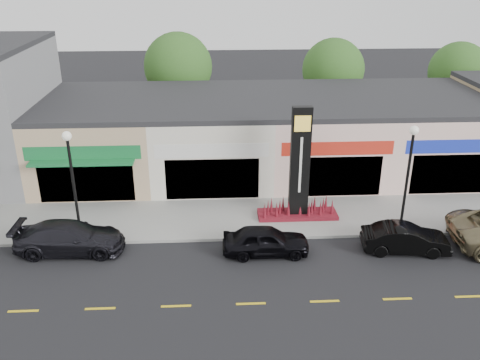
{
  "coord_description": "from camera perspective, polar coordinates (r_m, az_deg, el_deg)",
  "views": [
    {
      "loc": [
        -1.32,
        -19.7,
        12.7
      ],
      "look_at": [
        -0.07,
        4.0,
        2.4
      ],
      "focal_mm": 38.0,
      "sensor_mm": 36.0,
      "label": 1
    }
  ],
  "objects": [
    {
      "name": "shop_cream",
      "position": [
        32.83,
        -3.18,
        5.13
      ],
      "size": [
        7.0,
        10.01,
        4.8
      ],
      "color": "silver",
      "rests_on": "ground"
    },
    {
      "name": "tree_rear_mid",
      "position": [
        41.04,
        10.41,
        12.1
      ],
      "size": [
        4.8,
        4.8,
        7.29
      ],
      "color": "#382619",
      "rests_on": "ground"
    },
    {
      "name": "pylon_sign",
      "position": [
        26.42,
        6.65,
        0.06
      ],
      "size": [
        4.2,
        1.3,
        6.0
      ],
      "color": "#5C0F18",
      "rests_on": "sidewalk"
    },
    {
      "name": "curb",
      "position": [
        25.22,
        0.39,
        -6.58
      ],
      "size": [
        52.0,
        0.2,
        0.15
      ],
      "primitive_type": "cube",
      "color": "gray",
      "rests_on": "ground"
    },
    {
      "name": "lamp_east_near",
      "position": [
        25.78,
        18.41,
        1.24
      ],
      "size": [
        0.44,
        0.44,
        5.47
      ],
      "color": "black",
      "rests_on": "sidewalk"
    },
    {
      "name": "ground",
      "position": [
        23.47,
        0.7,
        -9.3
      ],
      "size": [
        120.0,
        120.0,
        0.0
      ],
      "primitive_type": "plane",
      "color": "black",
      "rests_on": "ground"
    },
    {
      "name": "tree_rear_east",
      "position": [
        44.44,
        23.29,
        11.13
      ],
      "size": [
        4.6,
        4.6,
        6.94
      ],
      "color": "#382619",
      "rests_on": "ground"
    },
    {
      "name": "shop_pink_w",
      "position": [
        33.53,
        8.92,
        5.27
      ],
      "size": [
        7.0,
        10.01,
        4.8
      ],
      "color": "beige",
      "rests_on": "ground"
    },
    {
      "name": "car_dark_sedan",
      "position": [
        25.27,
        -18.58,
        -6.15
      ],
      "size": [
        2.21,
        5.13,
        1.47
      ],
      "primitive_type": "imported",
      "rotation": [
        0.0,
        0.0,
        1.54
      ],
      "color": "black",
      "rests_on": "ground"
    },
    {
      "name": "sidewalk",
      "position": [
        27.19,
        0.11,
        -4.21
      ],
      "size": [
        52.0,
        4.3,
        0.15
      ],
      "primitive_type": "cube",
      "color": "gray",
      "rests_on": "ground"
    },
    {
      "name": "car_black_conv",
      "position": [
        25.24,
        18.08,
        -6.3
      ],
      "size": [
        1.85,
        4.17,
        1.33
      ],
      "primitive_type": "imported",
      "rotation": [
        0.0,
        0.0,
        1.46
      ],
      "color": "black",
      "rests_on": "ground"
    },
    {
      "name": "shop_pink_e",
      "position": [
        35.61,
        20.06,
        5.2
      ],
      "size": [
        7.0,
        10.01,
        4.8
      ],
      "color": "beige",
      "rests_on": "ground"
    },
    {
      "name": "car_black_sedan",
      "position": [
        23.85,
        2.92,
        -6.81
      ],
      "size": [
        1.66,
        4.05,
        1.38
      ],
      "primitive_type": "imported",
      "rotation": [
        0.0,
        0.0,
        1.56
      ],
      "color": "black",
      "rests_on": "ground"
    },
    {
      "name": "shop_beige",
      "position": [
        33.59,
        -15.25,
        4.76
      ],
      "size": [
        7.0,
        10.85,
        4.8
      ],
      "color": "tan",
      "rests_on": "ground"
    },
    {
      "name": "tree_rear_west",
      "position": [
        39.99,
        -6.96,
        12.51
      ],
      "size": [
        5.2,
        5.2,
        7.83
      ],
      "color": "#382619",
      "rests_on": "ground"
    },
    {
      "name": "lamp_west_near",
      "position": [
        24.95,
        -18.31,
        0.51
      ],
      "size": [
        0.44,
        0.44,
        5.47
      ],
      "color": "black",
      "rests_on": "sidewalk"
    }
  ]
}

